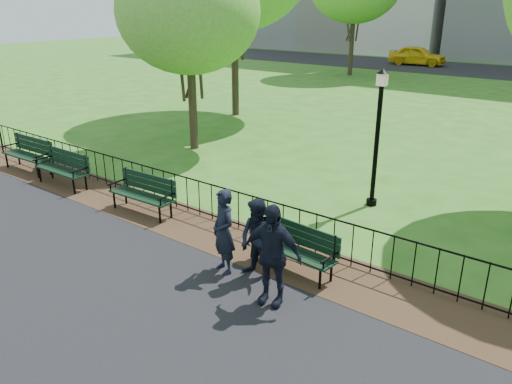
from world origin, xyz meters
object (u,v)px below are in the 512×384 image
Objects in this scene: park_bench_left_a at (144,189)px; person_left at (224,232)px; person_mid at (258,240)px; taxi at (417,55)px; park_bench_left_b at (64,165)px; tree_near_w at (188,12)px; lamppost at (377,134)px; person_right at (271,255)px; park_bench_main at (282,238)px; park_bench_left_c at (29,151)px.

person_left is at bearing -18.81° from park_bench_left_a.
taxi is (-10.32, 34.75, -0.00)m from person_mid.
tree_near_w is (0.13, 4.93, 3.89)m from park_bench_left_b.
person_right is (0.57, -5.07, -0.93)m from lamppost.
tree_near_w reaches higher than person_left.
person_left reaches higher than park_bench_main.
park_bench_left_a is at bearing -173.95° from taxi.
park_bench_left_c is 0.58× the size of lamppost.
person_mid is (-0.08, -4.58, -1.05)m from lamppost.
taxi is at bearing 128.05° from person_left.
park_bench_main is at bearing -34.79° from tree_near_w.
person_left reaches higher than park_bench_left_a.
park_bench_left_c reaches higher than park_bench_left_b.
person_mid is at bearing 39.10° from person_left.
person_mid is (-0.08, -0.63, 0.18)m from park_bench_main.
person_mid is at bearing -6.43° from park_bench_left_b.
park_bench_main is 1.03× the size of park_bench_left_a.
person_right is at bearing -9.47° from park_bench_left_b.
lamppost reaches higher than park_bench_left_c.
person_mid is at bearing -38.35° from tree_near_w.
park_bench_left_a is at bearing 173.14° from person_mid.
person_mid is (0.65, 0.19, -0.05)m from person_left.
lamppost is at bearing -8.43° from tree_near_w.
person_left reaches higher than park_bench_left_c.
person_left is at bearing -159.14° from person_mid.
person_mid and taxi have the same top height.
tree_near_w is 4.24× the size of person_mid.
taxi reaches higher than park_bench_left_c.
park_bench_left_a is 34.52m from taxi.
person_left is (3.40, -0.99, 0.24)m from park_bench_left_a.
park_bench_main is 0.56× the size of lamppost.
tree_near_w is at bearing 120.05° from park_bench_left_a.
person_mid reaches higher than park_bench_left_b.
person_left is (6.49, -5.84, -3.67)m from tree_near_w.
park_bench_left_a is 0.28× the size of tree_near_w.
taxi is (-10.97, 35.24, -0.13)m from person_right.
park_bench_left_a is 1.03× the size of person_right.
park_bench_left_a is at bearing -177.71° from park_bench_main.
lamppost is 1.89× the size of person_right.
person_left is (-0.73, -4.77, -1.00)m from lamppost.
person_mid is (9.26, -0.84, 0.15)m from park_bench_left_c.
park_bench_left_b is at bearing -152.27° from lamppost.
park_bench_left_c is 1.27× the size of person_mid.
person_mid is (4.05, -0.80, 0.19)m from park_bench_left_a.
park_bench_left_a is 0.41× the size of taxi.
park_bench_left_b is 6.68m from person_left.
person_left reaches higher than person_mid.
park_bench_main is 0.67m from person_mid.
park_bench_left_c is 0.43× the size of taxi.
tree_near_w reaches higher than park_bench_left_c.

